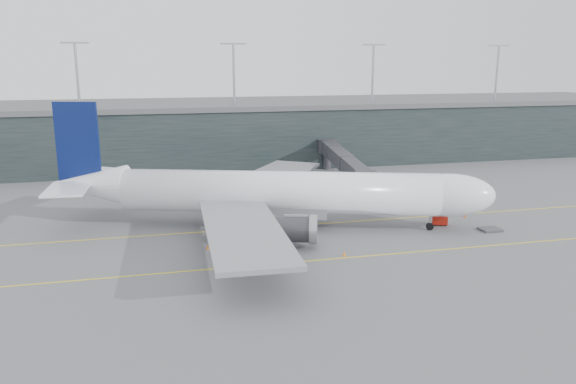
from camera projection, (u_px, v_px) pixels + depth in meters
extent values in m
plane|color=#525256|center=(248.00, 221.00, 90.87)|extent=(320.00, 320.00, 0.00)
cube|color=yellow|center=(252.00, 228.00, 87.08)|extent=(160.00, 0.25, 0.02)
cube|color=yellow|center=(274.00, 264.00, 71.93)|extent=(160.00, 0.25, 0.02)
cube|color=yellow|center=(256.00, 192.00, 110.93)|extent=(0.25, 60.00, 0.02)
cube|color=black|center=(210.00, 134.00, 144.16)|extent=(240.00, 35.00, 14.00)
cube|color=#505354|center=(209.00, 104.00, 142.42)|extent=(240.00, 36.00, 1.20)
cylinder|color=#9E9EA3|center=(77.00, 76.00, 124.46)|extent=(0.60, 0.60, 14.00)
cylinder|color=#9E9EA3|center=(234.00, 75.00, 132.39)|extent=(0.60, 0.60, 14.00)
cylinder|color=#9E9EA3|center=(373.00, 74.00, 140.33)|extent=(0.60, 0.60, 14.00)
cylinder|color=#9E9EA3|center=(497.00, 74.00, 148.26)|extent=(0.60, 0.60, 14.00)
cylinder|color=white|center=(280.00, 192.00, 86.73)|extent=(48.18, 21.07, 6.54)
ellipsoid|color=white|center=(449.00, 195.00, 84.82)|extent=(15.07, 10.43, 6.54)
cone|color=white|center=(91.00, 184.00, 88.78)|extent=(12.96, 9.53, 6.28)
cube|color=gray|center=(273.00, 208.00, 87.38)|extent=(17.68, 10.18, 2.11)
cube|color=black|center=(477.00, 189.00, 84.28)|extent=(3.18, 3.72, 0.84)
cube|color=gray|center=(243.00, 229.00, 71.34)|extent=(10.46, 30.87, 0.58)
cylinder|color=#343439|center=(288.00, 229.00, 77.50)|extent=(8.16, 5.77, 3.69)
cube|color=gray|center=(270.00, 177.00, 103.06)|extent=(24.91, 30.69, 0.58)
cylinder|color=#343439|center=(297.00, 195.00, 96.95)|extent=(8.16, 5.77, 3.69)
cube|color=#09154D|center=(77.00, 143.00, 87.37)|extent=(6.69, 2.60, 12.65)
cube|color=white|center=(67.00, 189.00, 83.11)|extent=(6.26, 9.76, 0.37)
cube|color=white|center=(99.00, 174.00, 94.37)|extent=(10.02, 11.12, 0.37)
cylinder|color=black|center=(430.00, 226.00, 86.16)|extent=(1.23, 0.76, 1.16)
cylinder|color=#9E9EA3|center=(430.00, 221.00, 85.98)|extent=(0.32, 0.32, 2.74)
cylinder|color=black|center=(248.00, 231.00, 83.25)|extent=(1.47, 0.92, 1.37)
cylinder|color=black|center=(257.00, 213.00, 93.07)|extent=(1.47, 0.92, 1.37)
cube|color=#2F2F35|center=(367.00, 181.00, 94.82)|extent=(4.07, 4.45, 3.12)
cube|color=#2F2F35|center=(355.00, 171.00, 103.77)|extent=(4.70, 14.72, 2.78)
cube|color=#2F2F35|center=(340.00, 157.00, 117.79)|extent=(4.97, 14.75, 2.89)
cube|color=#2F2F35|center=(328.00, 147.00, 131.81)|extent=(5.25, 14.79, 3.01)
cylinder|color=#9E9EA3|center=(354.00, 188.00, 105.32)|extent=(0.56, 0.56, 4.23)
cube|color=#343439|center=(353.00, 197.00, 105.71)|extent=(2.43, 1.95, 0.78)
cylinder|color=#2F2F35|center=(305.00, 147.00, 132.58)|extent=(4.45, 4.45, 3.34)
cylinder|color=#2F2F35|center=(305.00, 161.00, 133.40)|extent=(2.00, 2.00, 4.01)
cube|color=#A0170B|center=(440.00, 220.00, 88.69)|extent=(2.61, 2.12, 1.33)
cylinder|color=black|center=(435.00, 225.00, 88.44)|extent=(0.44, 0.28, 0.41)
cylinder|color=black|center=(445.00, 225.00, 88.26)|extent=(0.44, 0.28, 0.41)
cylinder|color=black|center=(434.00, 223.00, 89.43)|extent=(0.44, 0.28, 0.41)
cylinder|color=black|center=(444.00, 223.00, 89.25)|extent=(0.44, 0.28, 0.41)
cube|color=#3D3E42|center=(490.00, 229.00, 86.04)|extent=(3.16, 2.56, 0.31)
cube|color=#343439|center=(212.00, 207.00, 99.12)|extent=(2.35, 2.02, 0.21)
cube|color=#A9AEB5|center=(212.00, 202.00, 98.91)|extent=(1.93, 1.84, 1.56)
cube|color=navy|center=(212.00, 198.00, 98.72)|extent=(1.99, 1.90, 0.08)
cube|color=#343439|center=(230.00, 203.00, 102.24)|extent=(2.25, 1.95, 0.20)
cube|color=silver|center=(230.00, 198.00, 102.04)|extent=(1.84, 1.77, 1.47)
cube|color=navy|center=(230.00, 194.00, 101.86)|extent=(1.90, 1.83, 0.08)
cube|color=#343439|center=(235.00, 205.00, 100.32)|extent=(2.69, 2.37, 0.23)
cube|color=silver|center=(235.00, 200.00, 100.08)|extent=(2.22, 2.14, 1.71)
cube|color=navy|center=(235.00, 195.00, 99.88)|extent=(2.29, 2.21, 0.09)
cone|color=#EE530D|center=(465.00, 215.00, 93.41)|extent=(0.47, 0.47, 0.75)
cone|color=orange|center=(344.00, 254.00, 74.76)|extent=(0.44, 0.44, 0.70)
cone|color=#FF5C0E|center=(290.00, 201.00, 102.45)|extent=(0.41, 0.41, 0.65)
cone|color=orange|center=(208.00, 247.00, 77.39)|extent=(0.47, 0.47, 0.76)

